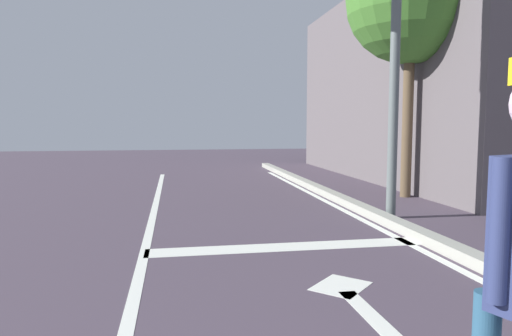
{
  "coord_description": "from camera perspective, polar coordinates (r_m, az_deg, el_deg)",
  "views": [
    {
      "loc": [
        -0.01,
        1.33,
        1.58
      ],
      "look_at": [
        0.95,
        6.78,
        1.05
      ],
      "focal_mm": 32.52,
      "sensor_mm": 36.0,
      "label": 1
    }
  ],
  "objects": [
    {
      "name": "stop_bar",
      "position": [
        6.04,
        3.78,
        -9.65
      ],
      "size": [
        3.56,
        0.4,
        0.01
      ],
      "primitive_type": "cube",
      "color": "silver",
      "rests_on": "ground"
    },
    {
      "name": "building_block",
      "position": [
        15.94,
        28.82,
        8.74
      ],
      "size": [
        9.45,
        10.76,
        5.36
      ],
      "primitive_type": "cube",
      "color": "#5C5558",
      "rests_on": "ground"
    },
    {
      "name": "lane_line_center",
      "position": [
        4.94,
        -14.32,
        -13.28
      ],
      "size": [
        0.12,
        20.0,
        0.01
      ],
      "primitive_type": "cube",
      "color": "silver",
      "rests_on": "ground"
    },
    {
      "name": "curb_strip",
      "position": [
        5.9,
        24.57,
        -9.84
      ],
      "size": [
        0.24,
        24.0,
        0.14
      ],
      "primitive_type": "cube",
      "color": "#9A9B8F",
      "rests_on": "ground"
    },
    {
      "name": "lane_arrow_stem",
      "position": [
        4.0,
        14.83,
        -17.9
      ],
      "size": [
        0.16,
        1.4,
        0.01
      ],
      "primitive_type": "cube",
      "color": "silver",
      "rests_on": "ground"
    },
    {
      "name": "lane_arrow_head",
      "position": [
        4.73,
        10.38,
        -14.07
      ],
      "size": [
        0.71,
        0.71,
        0.01
      ],
      "primitive_type": "cube",
      "rotation": [
        0.0,
        0.0,
        0.79
      ],
      "color": "silver",
      "rests_on": "ground"
    },
    {
      "name": "lane_line_curbside",
      "position": [
        5.78,
        22.47,
        -10.75
      ],
      "size": [
        0.12,
        20.0,
        0.01
      ],
      "primitive_type": "cube",
      "color": "silver",
      "rests_on": "ground"
    }
  ]
}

